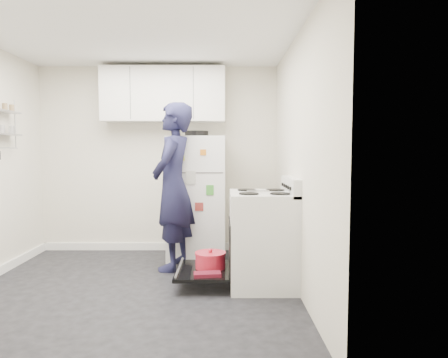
{
  "coord_description": "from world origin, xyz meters",
  "views": [
    {
      "loc": [
        0.88,
        -3.85,
        1.36
      ],
      "look_at": [
        0.89,
        0.64,
        1.05
      ],
      "focal_mm": 32.0,
      "sensor_mm": 36.0,
      "label": 1
    }
  ],
  "objects_px": {
    "electric_range": "(261,239)",
    "refrigerator": "(197,197)",
    "person": "(173,186)",
    "open_oven_door": "(207,265)"
  },
  "relations": [
    {
      "from": "electric_range",
      "to": "refrigerator",
      "type": "relative_size",
      "value": 0.68
    },
    {
      "from": "refrigerator",
      "to": "person",
      "type": "xyz_separation_m",
      "value": [
        -0.24,
        -0.51,
        0.18
      ]
    },
    {
      "from": "electric_range",
      "to": "open_oven_door",
      "type": "xyz_separation_m",
      "value": [
        -0.55,
        0.02,
        -0.27
      ]
    },
    {
      "from": "open_oven_door",
      "to": "person",
      "type": "distance_m",
      "value": 1.04
    },
    {
      "from": "electric_range",
      "to": "refrigerator",
      "type": "bearing_deg",
      "value": 123.36
    },
    {
      "from": "electric_range",
      "to": "refrigerator",
      "type": "distance_m",
      "value": 1.35
    },
    {
      "from": "electric_range",
      "to": "refrigerator",
      "type": "xyz_separation_m",
      "value": [
        -0.72,
        1.1,
        0.31
      ]
    },
    {
      "from": "open_oven_door",
      "to": "refrigerator",
      "type": "height_order",
      "value": "refrigerator"
    },
    {
      "from": "refrigerator",
      "to": "person",
      "type": "distance_m",
      "value": 0.59
    },
    {
      "from": "refrigerator",
      "to": "electric_range",
      "type": "bearing_deg",
      "value": -56.64
    }
  ]
}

